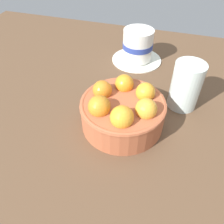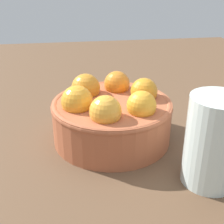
# 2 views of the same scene
# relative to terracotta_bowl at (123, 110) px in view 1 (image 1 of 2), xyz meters

# --- Properties ---
(ground_plane) EXTENTS (1.23, 0.93, 0.05)m
(ground_plane) POSITION_rel_terracotta_bowl_xyz_m (-0.00, -0.00, -0.06)
(ground_plane) COLOR brown
(terracotta_bowl) EXTENTS (0.16, 0.16, 0.08)m
(terracotta_bowl) POSITION_rel_terracotta_bowl_xyz_m (0.00, 0.00, 0.00)
(terracotta_bowl) COLOR #AD5938
(terracotta_bowl) RESTS_ON ground_plane
(coffee_cup) EXTENTS (0.14, 0.14, 0.09)m
(coffee_cup) POSITION_rel_terracotta_bowl_xyz_m (0.03, -0.25, 0.00)
(coffee_cup) COLOR white
(coffee_cup) RESTS_ON ground_plane
(water_glass) EXTENTS (0.06, 0.06, 0.10)m
(water_glass) POSITION_rel_terracotta_bowl_xyz_m (-0.11, -0.09, 0.01)
(water_glass) COLOR silver
(water_glass) RESTS_ON ground_plane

